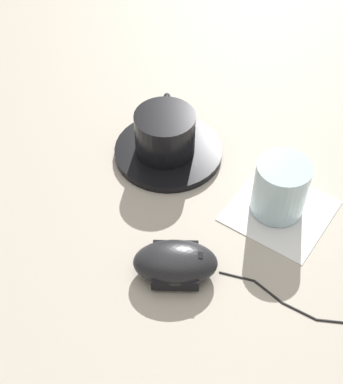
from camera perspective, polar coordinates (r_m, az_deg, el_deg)
The scene contains 6 objects.
ground_plane at distance 0.70m, azimuth 3.90°, elevation -1.40°, with size 3.00×3.00×0.00m, color #B2A899.
saucer at distance 0.76m, azimuth -0.34°, elevation 4.38°, with size 0.15×0.15×0.01m, color black.
coffee_cup at distance 0.74m, azimuth -0.70°, elevation 6.43°, with size 0.10×0.08×0.06m.
computer_mouse at distance 0.62m, azimuth 0.43°, elevation -7.55°, with size 0.10×0.11×0.04m.
napkin_under_glass at distance 0.71m, azimuth 11.50°, elevation -1.95°, with size 0.12×0.12×0.00m, color white.
drinking_glass at distance 0.68m, azimuth 11.53°, elevation 0.46°, with size 0.07×0.07×0.08m, color silver.
Camera 1 is at (-0.40, -0.21, 0.53)m, focal length 50.00 mm.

